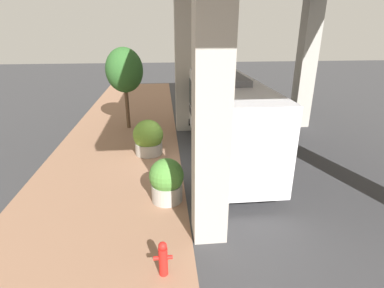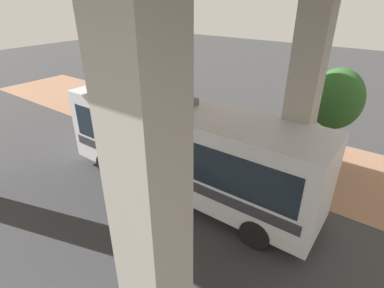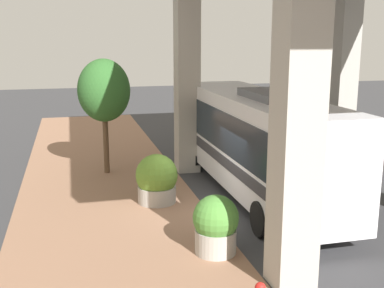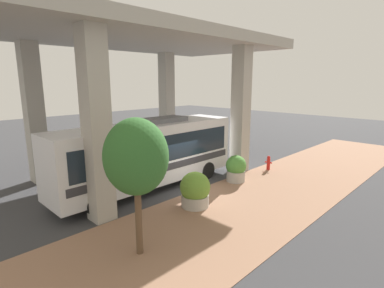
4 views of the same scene
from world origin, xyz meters
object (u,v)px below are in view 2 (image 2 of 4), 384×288
at_px(bus, 184,145).
at_px(planter_middle, 228,142).
at_px(street_tree_near, 337,100).
at_px(fire_hydrant, 115,117).
at_px(planter_front, 153,127).

relative_size(bus, planter_middle, 6.35).
height_order(planter_middle, street_tree_near, street_tree_near).
bearing_deg(planter_middle, fire_hydrant, -85.36).
relative_size(planter_front, street_tree_near, 0.34).
height_order(planter_front, street_tree_near, street_tree_near).
height_order(bus, street_tree_near, street_tree_near).
distance_m(fire_hydrant, planter_middle, 7.53).
bearing_deg(street_tree_near, bus, -40.60).
height_order(planter_front, planter_middle, planter_middle).
height_order(bus, planter_middle, bus).
distance_m(planter_middle, street_tree_near, 4.98).
xyz_separation_m(planter_middle, street_tree_near, (-1.34, 4.07, 2.55)).
bearing_deg(fire_hydrant, planter_middle, 94.64).
xyz_separation_m(fire_hydrant, planter_middle, (-0.61, 7.50, 0.30)).
height_order(fire_hydrant, street_tree_near, street_tree_near).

